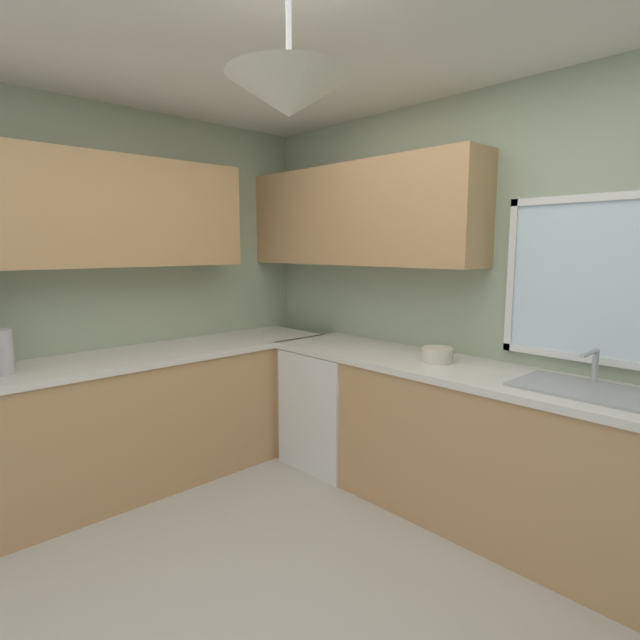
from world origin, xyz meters
The scene contains 6 objects.
room_shell centered at (-0.41, 0.47, 1.73)m, with size 4.27×3.50×2.57m.
counter_run_left centered at (-1.76, 0.00, 0.45)m, with size 0.65×3.11×0.89m.
counter_run_back centered at (0.21, 1.38, 0.45)m, with size 3.36×0.65×0.89m.
dishwasher centered at (-1.10, 1.35, 0.42)m, with size 0.60×0.60×0.84m, color white.
sink_assembly centered at (0.55, 1.38, 0.90)m, with size 0.61×0.40×0.19m.
bowl centered at (-0.28, 1.38, 0.93)m, with size 0.18×0.18×0.09m, color beige.
Camera 1 is at (1.40, -1.17, 1.58)m, focal length 28.23 mm.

